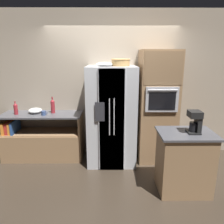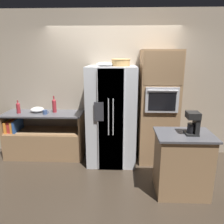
{
  "view_description": "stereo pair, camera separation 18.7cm",
  "coord_description": "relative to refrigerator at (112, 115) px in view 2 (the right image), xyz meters",
  "views": [
    {
      "loc": [
        -0.05,
        -3.81,
        2.0
      ],
      "look_at": [
        -0.01,
        -0.03,
        0.98
      ],
      "focal_mm": 35.0,
      "sensor_mm": 36.0,
      "label": 1
    },
    {
      "loc": [
        0.14,
        -3.81,
        2.0
      ],
      "look_at": [
        -0.01,
        -0.03,
        0.98
      ],
      "focal_mm": 35.0,
      "sensor_mm": 36.0,
      "label": 2
    }
  ],
  "objects": [
    {
      "name": "wall_oven",
      "position": [
        0.86,
        0.08,
        0.14
      ],
      "size": [
        0.68,
        0.71,
        2.07
      ],
      "color": "#93704C",
      "rests_on": "ground_plane"
    },
    {
      "name": "mug",
      "position": [
        -1.26,
        0.03,
        0.04
      ],
      "size": [
        0.11,
        0.08,
        0.08
      ],
      "color": "#384C7A",
      "rests_on": "counter_left"
    },
    {
      "name": "refrigerator",
      "position": [
        0.0,
        0.0,
        0.0
      ],
      "size": [
        0.87,
        0.84,
        1.79
      ],
      "color": "silver",
      "rests_on": "ground_plane"
    },
    {
      "name": "bottle_tall",
      "position": [
        -1.12,
        0.19,
        0.14
      ],
      "size": [
        0.08,
        0.08,
        0.32
      ],
      "color": "maroon",
      "rests_on": "counter_left"
    },
    {
      "name": "coffee_maker",
      "position": [
        1.16,
        -1.0,
        0.2
      ],
      "size": [
        0.17,
        0.19,
        0.32
      ],
      "color": "black",
      "rests_on": "island_counter"
    },
    {
      "name": "wall_back",
      "position": [
        0.02,
        0.44,
        0.51
      ],
      "size": [
        12.0,
        0.06,
        2.8
      ],
      "color": "tan",
      "rests_on": "ground_plane"
    },
    {
      "name": "wicker_basket",
      "position": [
        0.16,
        -0.02,
        0.96
      ],
      "size": [
        0.33,
        0.33,
        0.12
      ],
      "color": "tan",
      "rests_on": "refrigerator"
    },
    {
      "name": "island_counter",
      "position": [
        1.06,
        -0.98,
        -0.43
      ],
      "size": [
        0.79,
        0.59,
        0.92
      ],
      "color": "#93704C",
      "rests_on": "ground_plane"
    },
    {
      "name": "ground_plane",
      "position": [
        0.02,
        -0.06,
        -0.89
      ],
      "size": [
        20.0,
        20.0,
        0.0
      ],
      "primitive_type": "plane",
      "color": "#382D23"
    },
    {
      "name": "counter_left",
      "position": [
        -1.35,
        0.13,
        -0.57
      ],
      "size": [
        1.51,
        0.56,
        0.89
      ],
      "color": "#93704C",
      "rests_on": "ground_plane"
    },
    {
      "name": "bottle_short",
      "position": [
        -1.79,
        0.1,
        0.11
      ],
      "size": [
        0.07,
        0.07,
        0.25
      ],
      "color": "maroon",
      "rests_on": "counter_left"
    },
    {
      "name": "mixing_bowl",
      "position": [
        -1.46,
        0.19,
        0.05
      ],
      "size": [
        0.26,
        0.26,
        0.1
      ],
      "color": "white",
      "rests_on": "counter_left"
    },
    {
      "name": "fruit_bowl",
      "position": [
        -0.12,
        -0.03,
        0.93
      ],
      "size": [
        0.3,
        0.3,
        0.07
      ],
      "color": "white",
      "rests_on": "refrigerator"
    }
  ]
}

